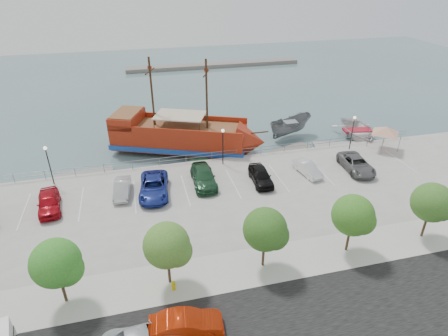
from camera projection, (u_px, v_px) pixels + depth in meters
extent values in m
plane|color=#46636A|center=(239.00, 202.00, 37.47)|extent=(160.00, 160.00, 0.00)
cube|color=black|center=(310.00, 328.00, 23.38)|extent=(100.00, 8.00, 0.04)
cube|color=beige|center=(275.00, 263.00, 28.48)|extent=(100.00, 4.00, 0.05)
cylinder|color=slate|center=(220.00, 152.00, 43.16)|extent=(50.00, 0.06, 0.06)
cylinder|color=slate|center=(220.00, 155.00, 43.36)|extent=(50.00, 0.06, 0.06)
cube|color=slate|center=(214.00, 65.00, 86.18)|extent=(40.00, 3.00, 0.80)
cube|color=#99240F|center=(180.00, 137.00, 46.84)|extent=(17.10, 11.17, 2.67)
cube|color=#18439D|center=(180.00, 143.00, 47.26)|extent=(17.51, 11.57, 0.62)
cone|color=#99240F|center=(251.00, 142.00, 45.59)|extent=(4.95, 5.82, 4.92)
cube|color=#99240F|center=(127.00, 118.00, 46.77)|extent=(4.85, 5.92, 1.44)
cube|color=brown|center=(126.00, 113.00, 46.40)|extent=(4.50, 5.47, 0.12)
cube|color=brown|center=(183.00, 127.00, 46.10)|extent=(14.03, 9.39, 0.15)
cube|color=#99240F|center=(184.00, 117.00, 48.16)|extent=(15.17, 6.64, 0.72)
cube|color=#99240F|center=(173.00, 132.00, 43.90)|extent=(15.17, 6.64, 0.72)
cylinder|color=#382111|center=(207.00, 95.00, 43.68)|extent=(0.32, 0.32, 8.41)
cylinder|color=#382111|center=(152.00, 93.00, 44.60)|extent=(0.32, 0.32, 8.41)
cylinder|color=#382111|center=(206.00, 73.00, 42.45)|extent=(1.34, 2.89, 0.14)
cylinder|color=#382111|center=(150.00, 71.00, 43.37)|extent=(1.34, 2.89, 0.14)
cube|color=beige|center=(180.00, 115.00, 45.43)|extent=(7.00, 5.92, 0.12)
cylinder|color=#382111|center=(258.00, 133.00, 44.90)|extent=(2.41, 1.15, 0.61)
imported|color=slate|center=(290.00, 128.00, 51.00)|extent=(7.26, 4.56, 2.63)
imported|color=silver|center=(358.00, 132.00, 50.98)|extent=(7.00, 8.84, 1.65)
cube|color=gray|center=(84.00, 175.00, 41.91)|extent=(6.56, 2.41, 0.37)
cube|color=slate|center=(286.00, 152.00, 47.10)|extent=(7.02, 3.99, 0.39)
cube|color=#979590|center=(339.00, 146.00, 48.67)|extent=(6.76, 3.22, 0.37)
cylinder|color=slate|center=(368.00, 138.00, 46.13)|extent=(0.07, 0.07, 2.13)
cylinder|color=slate|center=(385.00, 136.00, 46.84)|extent=(0.07, 0.07, 2.13)
cylinder|color=slate|center=(382.00, 147.00, 44.04)|extent=(0.07, 0.07, 2.13)
cylinder|color=slate|center=(399.00, 144.00, 44.75)|extent=(0.07, 0.07, 2.13)
pyramid|color=silver|center=(387.00, 127.00, 44.53)|extent=(4.38, 4.38, 0.87)
imported|color=#B52406|center=(186.00, 324.00, 22.74)|extent=(4.69, 2.04, 1.50)
cylinder|color=#D1C005|center=(174.00, 286.00, 25.97)|extent=(0.26, 0.26, 0.65)
sphere|color=#D1C005|center=(173.00, 283.00, 25.81)|extent=(0.28, 0.28, 0.28)
cylinder|color=black|center=(50.00, 167.00, 37.71)|extent=(0.12, 0.12, 4.00)
sphere|color=#FFF2CC|center=(45.00, 148.00, 36.70)|extent=(0.36, 0.36, 0.36)
cylinder|color=black|center=(223.00, 148.00, 41.55)|extent=(0.12, 0.12, 4.00)
sphere|color=#FFF2CC|center=(223.00, 131.00, 40.54)|extent=(0.36, 0.36, 0.36)
cylinder|color=black|center=(352.00, 134.00, 44.97)|extent=(0.12, 0.12, 4.00)
sphere|color=#FFF2CC|center=(355.00, 118.00, 43.96)|extent=(0.36, 0.36, 0.36)
cylinder|color=#473321|center=(63.00, 289.00, 24.75)|extent=(0.20, 0.20, 2.20)
sphere|color=#2E6E21|center=(56.00, 263.00, 23.64)|extent=(3.20, 3.20, 3.20)
sphere|color=#2E6E21|center=(67.00, 269.00, 23.71)|extent=(2.20, 2.20, 2.20)
cylinder|color=#473321|center=(169.00, 270.00, 26.24)|extent=(0.20, 0.20, 2.20)
sphere|color=#406A25|center=(167.00, 245.00, 25.14)|extent=(3.20, 3.20, 3.20)
sphere|color=#406A25|center=(176.00, 251.00, 25.20)|extent=(2.20, 2.20, 2.20)
cylinder|color=#473321|center=(263.00, 254.00, 27.74)|extent=(0.20, 0.20, 2.20)
sphere|color=#2D571C|center=(265.00, 229.00, 26.63)|extent=(3.20, 3.20, 3.20)
sphere|color=#2D571C|center=(274.00, 235.00, 26.70)|extent=(2.20, 2.20, 2.20)
cylinder|color=#473321|center=(348.00, 239.00, 29.24)|extent=(0.20, 0.20, 2.20)
sphere|color=#34671F|center=(353.00, 215.00, 28.13)|extent=(3.20, 3.20, 3.20)
sphere|color=#34671F|center=(361.00, 221.00, 28.19)|extent=(2.20, 2.20, 2.20)
cylinder|color=#473321|center=(424.00, 226.00, 30.73)|extent=(0.20, 0.20, 2.20)
sphere|color=#355E21|center=(432.00, 202.00, 29.62)|extent=(3.20, 3.20, 3.20)
sphere|color=#355E21|center=(440.00, 208.00, 29.69)|extent=(2.20, 2.20, 2.20)
imported|color=#A80A15|center=(49.00, 202.00, 34.29)|extent=(2.56, 4.96, 1.61)
imported|color=#B5B6B7|center=(122.00, 188.00, 36.60)|extent=(1.84, 4.28, 1.37)
imported|color=navy|center=(154.00, 187.00, 36.62)|extent=(3.37, 6.20, 1.65)
imported|color=#1F482B|center=(203.00, 177.00, 38.33)|extent=(2.40, 5.62, 1.62)
imported|color=black|center=(261.00, 176.00, 38.58)|extent=(2.10, 4.73, 1.58)
imported|color=white|center=(308.00, 168.00, 40.21)|extent=(2.04, 4.19, 1.32)
imported|color=#5F5F60|center=(356.00, 164.00, 40.89)|extent=(2.97, 5.68, 1.52)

